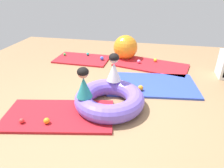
# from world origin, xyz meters

# --- Properties ---
(ground_plane) EXTENTS (8.00, 8.00, 0.00)m
(ground_plane) POSITION_xyz_m (0.00, 0.00, 0.00)
(ground_plane) COLOR #93704C
(gym_mat_center_rear) EXTENTS (1.89, 1.24, 0.04)m
(gym_mat_center_rear) POSITION_xyz_m (0.48, 1.99, 0.02)
(gym_mat_center_rear) COLOR red
(gym_mat_center_rear) RESTS_ON ground
(gym_mat_near_left) EXTENTS (1.40, 0.87, 0.04)m
(gym_mat_near_left) POSITION_xyz_m (-1.32, 2.06, 0.02)
(gym_mat_near_left) COLOR red
(gym_mat_near_left) RESTS_ON ground
(gym_mat_front) EXTENTS (1.84, 1.23, 0.04)m
(gym_mat_front) POSITION_xyz_m (0.54, 0.95, 0.02)
(gym_mat_front) COLOR #2D47B7
(gym_mat_front) RESTS_ON ground
(gym_mat_far_left) EXTENTS (1.80, 1.14, 0.04)m
(gym_mat_far_left) POSITION_xyz_m (-0.84, -0.40, 0.02)
(gym_mat_far_left) COLOR #B21923
(gym_mat_far_left) RESTS_ON ground
(inflatable_cushion) EXTENTS (1.15, 1.15, 0.30)m
(inflatable_cushion) POSITION_xyz_m (-0.13, 0.03, 0.15)
(inflatable_cushion) COLOR #7056D1
(inflatable_cushion) RESTS_ON ground
(child_in_white) EXTENTS (0.27, 0.27, 0.50)m
(child_in_white) POSITION_xyz_m (-0.14, 0.44, 0.54)
(child_in_white) COLOR white
(child_in_white) RESTS_ON inflatable_cushion
(child_in_teal) EXTENTS (0.34, 0.34, 0.48)m
(child_in_teal) POSITION_xyz_m (-0.47, -0.21, 0.53)
(child_in_teal) COLOR teal
(child_in_teal) RESTS_ON inflatable_cushion
(play_ball_orange) EXTENTS (0.10, 0.10, 0.10)m
(play_ball_orange) POSITION_xyz_m (0.34, 0.63, 0.09)
(play_ball_orange) COLOR orange
(play_ball_orange) RESTS_ON gym_mat_front
(play_ball_yellow) EXTENTS (0.09, 0.09, 0.09)m
(play_ball_yellow) POSITION_xyz_m (0.58, 2.21, 0.08)
(play_ball_yellow) COLOR yellow
(play_ball_yellow) RESTS_ON gym_mat_center_rear
(play_ball_green) EXTENTS (0.07, 0.07, 0.07)m
(play_ball_green) POSITION_xyz_m (-1.86, 2.17, 0.08)
(play_ball_green) COLOR green
(play_ball_green) RESTS_ON gym_mat_near_left
(play_ball_teal) EXTENTS (0.08, 0.08, 0.08)m
(play_ball_teal) POSITION_xyz_m (-1.24, 2.31, 0.08)
(play_ball_teal) COLOR teal
(play_ball_teal) RESTS_ON gym_mat_near_left
(play_ball_blue) EXTENTS (0.10, 0.10, 0.10)m
(play_ball_blue) POSITION_xyz_m (-0.77, 2.04, 0.09)
(play_ball_blue) COLOR blue
(play_ball_blue) RESTS_ON gym_mat_near_left
(play_ball_red) EXTENTS (0.08, 0.08, 0.08)m
(play_ball_red) POSITION_xyz_m (-1.27, -0.71, 0.08)
(play_ball_red) COLOR red
(play_ball_red) RESTS_ON gym_mat_far_left
(play_ball_pink) EXTENTS (0.09, 0.09, 0.09)m
(play_ball_pink) POSITION_xyz_m (0.18, 2.02, 0.09)
(play_ball_pink) COLOR pink
(play_ball_pink) RESTS_ON gym_mat_center_rear
(play_ball_orange_second) EXTENTS (0.09, 0.09, 0.09)m
(play_ball_orange_second) POSITION_xyz_m (-0.91, -0.64, 0.09)
(play_ball_orange_second) COLOR orange
(play_ball_orange_second) RESTS_ON gym_mat_far_left
(exercise_ball_large) EXTENTS (0.63, 0.63, 0.63)m
(exercise_ball_large) POSITION_xyz_m (-0.22, 2.38, 0.31)
(exercise_ball_large) COLOR orange
(exercise_ball_large) RESTS_ON ground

